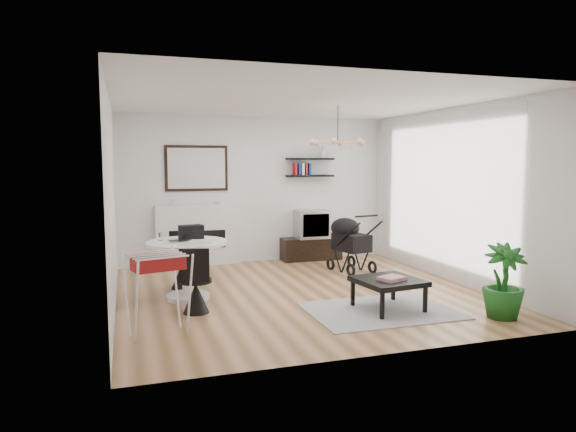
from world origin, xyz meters
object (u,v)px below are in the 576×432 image
object	(u,v)px
stroller	(349,245)
potted_plant	(504,281)
drying_rack	(158,292)
crt_tv	(311,224)
fireplace	(198,228)
dining_table	(187,261)
tv_console	(311,249)
coffee_table	(388,282)

from	to	relation	value
stroller	potted_plant	bearing A→B (deg)	-90.98
drying_rack	crt_tv	bearing A→B (deg)	35.79
potted_plant	drying_rack	bearing A→B (deg)	171.37
fireplace	dining_table	xyz separation A→B (m)	(-0.46, -2.28, -0.16)
crt_tv	dining_table	xyz separation A→B (m)	(-2.58, -2.14, -0.17)
tv_console	stroller	world-z (taller)	stroller
drying_rack	stroller	bearing A→B (deg)	22.58
stroller	coffee_table	distance (m)	2.38
potted_plant	dining_table	bearing A→B (deg)	150.03
dining_table	coffee_table	size ratio (longest dim) A/B	1.29
fireplace	crt_tv	world-z (taller)	fireplace
tv_console	dining_table	distance (m)	3.37
tv_console	crt_tv	world-z (taller)	crt_tv
tv_console	drying_rack	xyz separation A→B (m)	(-3.06, -3.55, 0.26)
fireplace	dining_table	size ratio (longest dim) A/B	1.98
dining_table	coffee_table	distance (m)	2.69
fireplace	crt_tv	xyz separation A→B (m)	(2.12, -0.14, 0.01)
drying_rack	potted_plant	world-z (taller)	drying_rack
stroller	coffee_table	size ratio (longest dim) A/B	1.20
fireplace	drying_rack	xyz separation A→B (m)	(-0.94, -3.69, -0.21)
tv_console	potted_plant	world-z (taller)	potted_plant
coffee_table	potted_plant	bearing A→B (deg)	-32.24
crt_tv	drying_rack	distance (m)	4.70
crt_tv	dining_table	distance (m)	3.36
drying_rack	coffee_table	xyz separation A→B (m)	(2.83, 0.12, -0.12)
dining_table	potted_plant	size ratio (longest dim) A/B	1.22
dining_table	coffee_table	xyz separation A→B (m)	(2.35, -1.29, -0.17)
dining_table	coffee_table	bearing A→B (deg)	-28.83
stroller	potted_plant	xyz separation A→B (m)	(0.62, -3.04, 0.01)
coffee_table	dining_table	bearing A→B (deg)	151.17
tv_console	dining_table	xyz separation A→B (m)	(-2.58, -2.14, 0.31)
drying_rack	coffee_table	size ratio (longest dim) A/B	1.07
stroller	tv_console	bearing A→B (deg)	91.82
potted_plant	crt_tv	bearing A→B (deg)	102.35
potted_plant	fireplace	bearing A→B (deg)	125.26
stroller	coffee_table	xyz separation A→B (m)	(-0.52, -2.32, -0.08)
fireplace	drying_rack	world-z (taller)	fireplace
potted_plant	coffee_table	bearing A→B (deg)	147.76
crt_tv	coffee_table	world-z (taller)	crt_tv
crt_tv	potted_plant	size ratio (longest dim) A/B	0.68
drying_rack	potted_plant	xyz separation A→B (m)	(3.97, -0.60, -0.03)
fireplace	drying_rack	bearing A→B (deg)	-104.30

